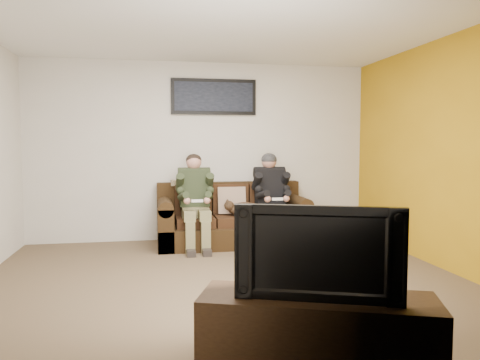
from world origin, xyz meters
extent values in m
plane|color=brown|center=(0.00, 0.00, 0.00)|extent=(5.00, 5.00, 0.00)
plane|color=silver|center=(0.00, 0.00, 2.60)|extent=(5.00, 5.00, 0.00)
plane|color=beige|center=(0.00, 2.25, 1.30)|extent=(5.00, 0.00, 5.00)
plane|color=beige|center=(0.00, -2.25, 1.30)|extent=(5.00, 0.00, 5.00)
plane|color=beige|center=(2.50, 0.00, 1.30)|extent=(0.00, 4.50, 4.50)
plane|color=#B68512|center=(2.49, 0.00, 1.30)|extent=(0.00, 4.50, 4.50)
cube|color=black|center=(0.38, 1.75, 0.14)|extent=(2.08, 0.90, 0.28)
cube|color=black|center=(0.38, 2.11, 0.57)|extent=(2.08, 0.19, 0.57)
cube|color=black|center=(-0.56, 1.75, 0.28)|extent=(0.21, 0.90, 0.57)
cube|color=black|center=(1.31, 1.75, 0.28)|extent=(0.21, 0.90, 0.57)
cylinder|color=black|center=(-0.56, 1.75, 0.57)|extent=(0.21, 0.90, 0.21)
cylinder|color=black|center=(1.31, 1.75, 0.57)|extent=(0.21, 0.90, 0.21)
cube|color=#341E10|center=(-0.16, 1.70, 0.35)|extent=(0.52, 0.57, 0.13)
cube|color=#341E10|center=(-0.16, 1.97, 0.63)|extent=(0.52, 0.13, 0.42)
cube|color=#341E10|center=(0.38, 1.70, 0.35)|extent=(0.52, 0.57, 0.13)
cube|color=#341E10|center=(0.38, 1.97, 0.63)|extent=(0.52, 0.13, 0.42)
cube|color=#341E10|center=(0.91, 1.70, 0.35)|extent=(0.52, 0.57, 0.13)
cube|color=#341E10|center=(0.91, 1.97, 0.63)|extent=(0.52, 0.13, 0.42)
cube|color=#9C7D66|center=(0.38, 1.86, 0.61)|extent=(0.40, 0.19, 0.39)
cube|color=tan|center=(-0.25, 2.09, 0.85)|extent=(0.43, 0.21, 0.08)
cube|color=olive|center=(-0.16, 1.67, 0.49)|extent=(0.36, 0.30, 0.14)
cube|color=#27301C|center=(-0.16, 1.77, 0.79)|extent=(0.40, 0.30, 0.53)
cylinder|color=#27301C|center=(-0.16, 1.79, 1.00)|extent=(0.44, 0.18, 0.18)
sphere|color=tan|center=(-0.16, 1.81, 1.16)|extent=(0.21, 0.21, 0.21)
cube|color=olive|center=(-0.26, 1.47, 0.48)|extent=(0.15, 0.42, 0.13)
cube|color=olive|center=(-0.06, 1.47, 0.48)|extent=(0.15, 0.42, 0.13)
cube|color=olive|center=(-0.26, 1.27, 0.21)|extent=(0.12, 0.13, 0.42)
cube|color=olive|center=(-0.06, 1.27, 0.21)|extent=(0.12, 0.13, 0.42)
cube|color=black|center=(-0.26, 1.19, 0.04)|extent=(0.11, 0.26, 0.08)
cube|color=black|center=(-0.06, 1.19, 0.04)|extent=(0.11, 0.26, 0.08)
cylinder|color=#27301C|center=(-0.36, 1.70, 0.89)|extent=(0.11, 0.30, 0.28)
cylinder|color=#27301C|center=(0.04, 1.70, 0.89)|extent=(0.11, 0.30, 0.28)
cylinder|color=#27301C|center=(-0.33, 1.48, 0.73)|extent=(0.14, 0.32, 0.15)
cylinder|color=#27301C|center=(0.01, 1.48, 0.73)|extent=(0.14, 0.32, 0.15)
sphere|color=tan|center=(-0.29, 1.36, 0.68)|extent=(0.09, 0.09, 0.09)
sphere|color=tan|center=(-0.03, 1.36, 0.68)|extent=(0.09, 0.09, 0.09)
cube|color=white|center=(-0.16, 1.34, 0.68)|extent=(0.15, 0.04, 0.03)
ellipsoid|color=black|center=(-0.16, 1.83, 1.19)|extent=(0.22, 0.22, 0.17)
cube|color=black|center=(0.91, 1.67, 0.49)|extent=(0.36, 0.30, 0.14)
cube|color=black|center=(0.91, 1.77, 0.79)|extent=(0.40, 0.30, 0.53)
cylinder|color=black|center=(0.91, 1.79, 1.00)|extent=(0.44, 0.18, 0.18)
sphere|color=#A16D5A|center=(0.91, 1.81, 1.16)|extent=(0.21, 0.21, 0.21)
cube|color=black|center=(0.81, 1.47, 0.48)|extent=(0.15, 0.42, 0.13)
cube|color=black|center=(1.01, 1.47, 0.48)|extent=(0.15, 0.42, 0.13)
cube|color=black|center=(0.81, 1.27, 0.21)|extent=(0.12, 0.13, 0.42)
cube|color=black|center=(1.01, 1.27, 0.21)|extent=(0.12, 0.13, 0.42)
cube|color=black|center=(0.81, 1.19, 0.04)|extent=(0.11, 0.26, 0.08)
cube|color=black|center=(1.01, 1.19, 0.04)|extent=(0.11, 0.26, 0.08)
cylinder|color=black|center=(0.71, 1.70, 0.89)|extent=(0.11, 0.30, 0.28)
cylinder|color=black|center=(1.11, 1.70, 0.89)|extent=(0.11, 0.30, 0.28)
cylinder|color=black|center=(0.74, 1.48, 0.73)|extent=(0.14, 0.32, 0.15)
cylinder|color=black|center=(1.08, 1.48, 0.73)|extent=(0.14, 0.32, 0.15)
sphere|color=#A16D5A|center=(0.78, 1.36, 0.68)|extent=(0.09, 0.09, 0.09)
sphere|color=#A16D5A|center=(1.04, 1.36, 0.68)|extent=(0.09, 0.09, 0.09)
cube|color=white|center=(0.91, 1.34, 0.68)|extent=(0.15, 0.04, 0.03)
ellipsoid|color=black|center=(0.91, 1.81, 1.19)|extent=(0.22, 0.22, 0.19)
ellipsoid|color=#462F1B|center=(0.52, 1.64, 0.51)|extent=(0.47, 0.26, 0.19)
sphere|color=#462F1B|center=(0.30, 1.61, 0.57)|extent=(0.14, 0.14, 0.14)
cone|color=#462F1B|center=(0.28, 1.58, 0.64)|extent=(0.04, 0.04, 0.04)
cone|color=#462F1B|center=(0.28, 1.65, 0.64)|extent=(0.04, 0.04, 0.04)
cylinder|color=#462F1B|center=(0.76, 1.69, 0.48)|extent=(0.26, 0.13, 0.08)
cube|color=black|center=(0.18, 2.22, 2.10)|extent=(1.25, 0.04, 0.52)
cube|color=black|center=(0.18, 2.19, 2.10)|extent=(1.15, 0.01, 0.42)
cube|color=#301F10|center=(0.28, -1.95, 0.23)|extent=(1.54, 0.96, 0.46)
imported|color=black|center=(0.28, -1.95, 0.75)|extent=(0.99, 0.48, 0.58)
camera|label=1|loc=(-0.72, -4.65, 1.41)|focal=35.00mm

